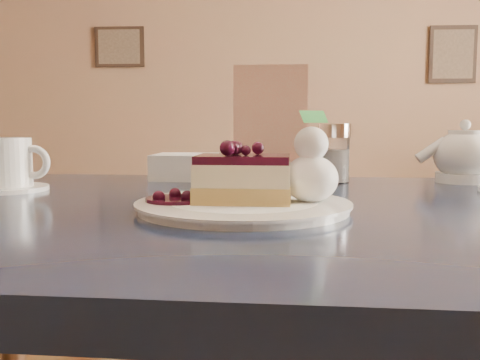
# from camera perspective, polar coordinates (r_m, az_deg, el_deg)

# --- Properties ---
(main_table) EXTENTS (1.33, 0.92, 0.81)m
(main_table) POSITION_cam_1_polar(r_m,az_deg,el_deg) (0.81, 0.72, -8.63)
(main_table) COLOR black
(main_table) RESTS_ON ground
(dessert_plate) EXTENTS (0.29, 0.29, 0.01)m
(dessert_plate) POSITION_cam_1_polar(r_m,az_deg,el_deg) (0.74, 0.35, -2.83)
(dessert_plate) COLOR white
(dessert_plate) RESTS_ON main_table
(cheesecake_slice) EXTENTS (0.13, 0.10, 0.06)m
(cheesecake_slice) POSITION_cam_1_polar(r_m,az_deg,el_deg) (0.73, 0.35, 0.11)
(cheesecake_slice) COLOR tan
(cheesecake_slice) RESTS_ON dessert_plate
(whipped_cream) EXTENTS (0.08, 0.08, 0.07)m
(whipped_cream) POSITION_cam_1_polar(r_m,az_deg,el_deg) (0.74, 7.55, 0.16)
(whipped_cream) COLOR white
(whipped_cream) RESTS_ON dessert_plate
(berry_sauce) EXTENTS (0.09, 0.09, 0.01)m
(berry_sauce) POSITION_cam_1_polar(r_m,az_deg,el_deg) (0.74, -6.76, -2.08)
(berry_sauce) COLOR black
(berry_sauce) RESTS_ON dessert_plate
(coffee_set) EXTENTS (0.15, 0.14, 0.09)m
(coffee_set) POSITION_cam_1_polar(r_m,az_deg,el_deg) (1.04, -23.47, 1.29)
(coffee_set) COLOR white
(coffee_set) RESTS_ON main_table
(tea_set) EXTENTS (0.22, 0.27, 0.11)m
(tea_set) POSITION_cam_1_polar(r_m,az_deg,el_deg) (1.15, 23.62, 1.90)
(tea_set) COLOR white
(tea_set) RESTS_ON main_table
(menu_card) EXTENTS (0.15, 0.04, 0.24)m
(menu_card) POSITION_cam_1_polar(r_m,az_deg,el_deg) (1.11, 3.28, 6.01)
(menu_card) COLOR beige
(menu_card) RESTS_ON main_table
(sugar_shaker) EXTENTS (0.06, 0.06, 0.12)m
(sugar_shaker) POSITION_cam_1_polar(r_m,az_deg,el_deg) (1.09, 10.01, 2.88)
(sugar_shaker) COLOR white
(sugar_shaker) RESTS_ON main_table
(napkin_stack) EXTENTS (0.13, 0.13, 0.05)m
(napkin_stack) POSITION_cam_1_polar(r_m,az_deg,el_deg) (1.16, -5.87, 1.43)
(napkin_stack) COLOR white
(napkin_stack) RESTS_ON main_table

